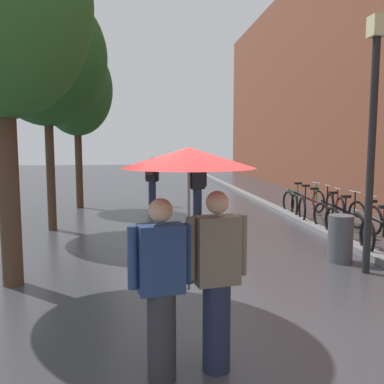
{
  "coord_description": "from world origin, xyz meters",
  "views": [
    {
      "loc": [
        -1.05,
        -3.94,
        2.11
      ],
      "look_at": [
        -0.25,
        2.67,
        1.35
      ],
      "focal_mm": 38.97,
      "sensor_mm": 36.0,
      "label": 1
    }
  ],
  "objects_px": {
    "litter_bin": "(340,239)",
    "pedestrian_walking_midground": "(197,187)",
    "parked_bicycle_5": "(312,205)",
    "parked_bicycle_2": "(353,220)",
    "street_lamp_post": "(373,126)",
    "pedestrian_walking_far": "(152,180)",
    "parked_bicycle_4": "(321,209)",
    "parked_bicycle_3": "(340,214)",
    "street_tree_1": "(46,58)",
    "parked_bicycle_1": "(379,227)",
    "couple_under_umbrella": "(189,223)",
    "parked_bicycle_6": "(304,201)",
    "street_tree_2": "(77,90)"
  },
  "relations": [
    {
      "from": "street_tree_1",
      "to": "parked_bicycle_5",
      "type": "relative_size",
      "value": 4.99
    },
    {
      "from": "street_lamp_post",
      "to": "litter_bin",
      "type": "bearing_deg",
      "value": 99.42
    },
    {
      "from": "parked_bicycle_3",
      "to": "pedestrian_walking_midground",
      "type": "distance_m",
      "value": 4.02
    },
    {
      "from": "parked_bicycle_1",
      "to": "parked_bicycle_4",
      "type": "relative_size",
      "value": 0.93
    },
    {
      "from": "parked_bicycle_5",
      "to": "pedestrian_walking_midground",
      "type": "bearing_deg",
      "value": 170.1
    },
    {
      "from": "parked_bicycle_6",
      "to": "parked_bicycle_4",
      "type": "bearing_deg",
      "value": -94.81
    },
    {
      "from": "parked_bicycle_5",
      "to": "pedestrian_walking_far",
      "type": "distance_m",
      "value": 5.53
    },
    {
      "from": "parked_bicycle_5",
      "to": "street_tree_2",
      "type": "bearing_deg",
      "value": 158.33
    },
    {
      "from": "parked_bicycle_2",
      "to": "pedestrian_walking_midground",
      "type": "xyz_separation_m",
      "value": [
        -3.23,
        3.05,
        0.51
      ]
    },
    {
      "from": "street_tree_1",
      "to": "parked_bicycle_1",
      "type": "bearing_deg",
      "value": -18.5
    },
    {
      "from": "pedestrian_walking_far",
      "to": "parked_bicycle_4",
      "type": "bearing_deg",
      "value": -41.21
    },
    {
      "from": "street_lamp_post",
      "to": "pedestrian_walking_midground",
      "type": "height_order",
      "value": "street_lamp_post"
    },
    {
      "from": "parked_bicycle_1",
      "to": "litter_bin",
      "type": "distance_m",
      "value": 1.82
    },
    {
      "from": "street_tree_2",
      "to": "pedestrian_walking_far",
      "type": "relative_size",
      "value": 3.24
    },
    {
      "from": "parked_bicycle_2",
      "to": "street_lamp_post",
      "type": "distance_m",
      "value": 3.54
    },
    {
      "from": "parked_bicycle_6",
      "to": "street_lamp_post",
      "type": "xyz_separation_m",
      "value": [
        -1.28,
        -5.9,
        2.03
      ]
    },
    {
      "from": "parked_bicycle_3",
      "to": "parked_bicycle_5",
      "type": "height_order",
      "value": "same"
    },
    {
      "from": "parked_bicycle_2",
      "to": "litter_bin",
      "type": "bearing_deg",
      "value": -123.16
    },
    {
      "from": "parked_bicycle_6",
      "to": "street_lamp_post",
      "type": "height_order",
      "value": "street_lamp_post"
    },
    {
      "from": "parked_bicycle_4",
      "to": "couple_under_umbrella",
      "type": "relative_size",
      "value": 0.56
    },
    {
      "from": "street_tree_2",
      "to": "street_lamp_post",
      "type": "height_order",
      "value": "street_tree_2"
    },
    {
      "from": "street_tree_2",
      "to": "pedestrian_walking_far",
      "type": "bearing_deg",
      "value": 8.07
    },
    {
      "from": "parked_bicycle_2",
      "to": "street_lamp_post",
      "type": "bearing_deg",
      "value": -113.82
    },
    {
      "from": "street_lamp_post",
      "to": "pedestrian_walking_far",
      "type": "xyz_separation_m",
      "value": [
        -3.32,
        8.24,
        -1.51
      ]
    },
    {
      "from": "street_tree_2",
      "to": "parked_bicycle_3",
      "type": "relative_size",
      "value": 4.62
    },
    {
      "from": "parked_bicycle_3",
      "to": "street_lamp_post",
      "type": "relative_size",
      "value": 0.29
    },
    {
      "from": "parked_bicycle_5",
      "to": "couple_under_umbrella",
      "type": "relative_size",
      "value": 0.56
    },
    {
      "from": "parked_bicycle_4",
      "to": "parked_bicycle_5",
      "type": "bearing_deg",
      "value": 83.94
    },
    {
      "from": "parked_bicycle_3",
      "to": "couple_under_umbrella",
      "type": "bearing_deg",
      "value": -126.16
    },
    {
      "from": "parked_bicycle_2",
      "to": "parked_bicycle_3",
      "type": "bearing_deg",
      "value": 86.13
    },
    {
      "from": "parked_bicycle_1",
      "to": "parked_bicycle_4",
      "type": "xyz_separation_m",
      "value": [
        -0.16,
        2.52,
        0.0
      ]
    },
    {
      "from": "street_tree_2",
      "to": "parked_bicycle_1",
      "type": "height_order",
      "value": "street_tree_2"
    },
    {
      "from": "pedestrian_walking_far",
      "to": "couple_under_umbrella",
      "type": "bearing_deg",
      "value": -89.59
    },
    {
      "from": "parked_bicycle_1",
      "to": "parked_bicycle_4",
      "type": "height_order",
      "value": "same"
    },
    {
      "from": "parked_bicycle_6",
      "to": "pedestrian_walking_far",
      "type": "xyz_separation_m",
      "value": [
        -4.59,
        2.35,
        0.51
      ]
    },
    {
      "from": "street_tree_1",
      "to": "litter_bin",
      "type": "height_order",
      "value": "street_tree_1"
    },
    {
      "from": "street_tree_2",
      "to": "couple_under_umbrella",
      "type": "xyz_separation_m",
      "value": [
        2.5,
        -10.58,
        -2.46
      ]
    },
    {
      "from": "litter_bin",
      "to": "pedestrian_walking_midground",
      "type": "xyz_separation_m",
      "value": [
        -1.94,
        5.02,
        0.46
      ]
    },
    {
      "from": "pedestrian_walking_far",
      "to": "street_lamp_post",
      "type": "bearing_deg",
      "value": -68.09
    },
    {
      "from": "parked_bicycle_5",
      "to": "parked_bicycle_6",
      "type": "relative_size",
      "value": 1.01
    },
    {
      "from": "street_lamp_post",
      "to": "parked_bicycle_2",
      "type": "bearing_deg",
      "value": 66.18
    },
    {
      "from": "street_tree_2",
      "to": "street_lamp_post",
      "type": "xyz_separation_m",
      "value": [
        5.74,
        -7.9,
        -1.48
      ]
    },
    {
      "from": "parked_bicycle_5",
      "to": "parked_bicycle_3",
      "type": "bearing_deg",
      "value": -90.15
    },
    {
      "from": "litter_bin",
      "to": "parked_bicycle_3",
      "type": "bearing_deg",
      "value": 63.96
    },
    {
      "from": "litter_bin",
      "to": "pedestrian_walking_far",
      "type": "xyz_separation_m",
      "value": [
        -3.2,
        7.55,
        0.46
      ]
    },
    {
      "from": "couple_under_umbrella",
      "to": "litter_bin",
      "type": "relative_size",
      "value": 2.46
    },
    {
      "from": "parked_bicycle_4",
      "to": "parked_bicycle_6",
      "type": "distance_m",
      "value": 1.57
    },
    {
      "from": "parked_bicycle_6",
      "to": "street_tree_2",
      "type": "bearing_deg",
      "value": 164.05
    },
    {
      "from": "street_tree_2",
      "to": "parked_bicycle_5",
      "type": "distance_m",
      "value": 8.28
    },
    {
      "from": "parked_bicycle_5",
      "to": "parked_bicycle_6",
      "type": "distance_m",
      "value": 0.77
    }
  ]
}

